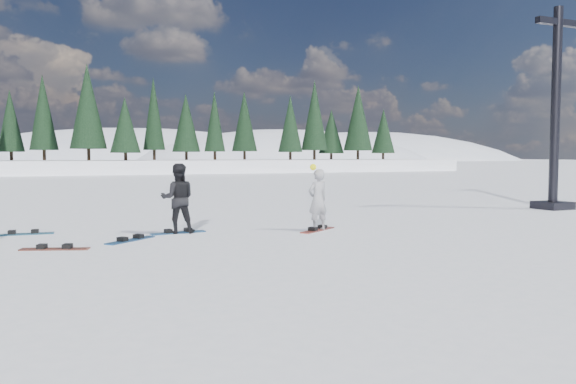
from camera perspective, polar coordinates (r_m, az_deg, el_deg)
The scene contains 10 objects.
ground at distance 14.72m, azimuth -5.30°, elevation -4.53°, with size 420.00×420.00×0.00m, color white.
alpine_backdrop at distance 203.93m, azimuth -23.73°, elevation -1.07°, with size 412.50×227.00×53.20m.
lift_tower at distance 24.33m, azimuth 25.48°, elevation 5.91°, with size 2.16×1.21×7.82m.
snowboarder_woman at distance 15.72m, azimuth 3.04°, elevation -0.77°, with size 0.71×0.55×1.88m.
snowboarder_man at distance 15.46m, azimuth -11.13°, elevation -0.64°, with size 0.92×0.72×1.90m, color black.
snowboard_woman at distance 15.82m, azimuth 3.03°, elevation -3.88°, with size 1.50×0.28×0.03m, color #9D3322.
snowboard_man at distance 15.56m, azimuth -11.08°, elevation -4.08°, with size 1.50×0.28×0.03m, color #1A5490.
snowboard_loose_b at distance 13.69m, azimuth -22.61°, elevation -5.37°, with size 1.50×0.28×0.03m, color maroon.
snowboard_loose_c at distance 16.57m, azimuth -25.28°, elevation -3.89°, with size 1.50×0.28×0.03m, color #186285.
snowboard_loose_a at distance 14.47m, azimuth -15.70°, elevation -4.74°, with size 1.50×0.28×0.03m, color navy.
Camera 1 is at (-4.09, -13.98, 2.12)m, focal length 35.00 mm.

